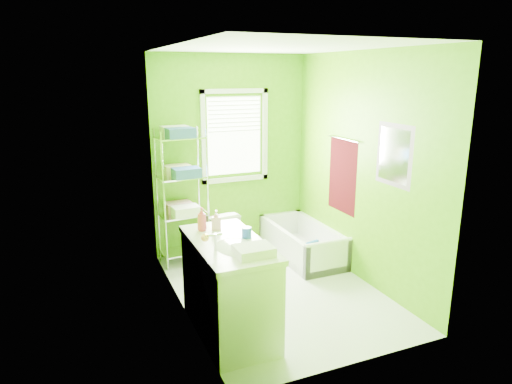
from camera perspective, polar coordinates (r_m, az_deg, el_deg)
name	(u,v)px	position (r m, az deg, el deg)	size (l,w,h in m)	color
ground	(276,290)	(5.22, 2.56, -12.17)	(2.90, 2.90, 0.00)	silver
room_envelope	(278,154)	(4.73, 2.78, 4.79)	(2.14, 2.94, 2.62)	#4F9707
window	(235,131)	(6.04, -2.67, 7.61)	(0.92, 0.05, 1.22)	white
door	(213,252)	(3.61, -5.46, -7.47)	(0.09, 0.80, 2.00)	white
right_wall_decor	(361,168)	(5.28, 13.04, 2.97)	(0.04, 1.48, 1.17)	#3D070A
bathtub	(303,247)	(6.07, 5.87, -6.81)	(0.64, 1.36, 0.44)	white
toilet	(216,235)	(5.91, -5.05, -5.34)	(0.38, 0.67, 0.68)	white
vanity	(229,285)	(4.27, -3.35, -11.49)	(0.61, 1.19, 1.13)	white
wire_shelf_unit	(183,181)	(5.67, -9.17, 1.31)	(0.60, 0.48, 1.73)	silver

